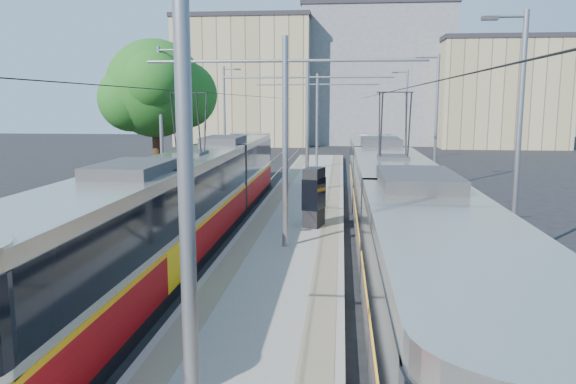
# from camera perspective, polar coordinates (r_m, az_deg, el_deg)

# --- Properties ---
(ground) EXTENTS (160.00, 160.00, 0.00)m
(ground) POSITION_cam_1_polar(r_m,az_deg,el_deg) (11.91, -4.30, -16.62)
(ground) COLOR black
(ground) RESTS_ON ground
(platform) EXTENTS (4.00, 50.00, 0.30)m
(platform) POSITION_cam_1_polar(r_m,az_deg,el_deg) (28.08, 1.56, -1.21)
(platform) COLOR gray
(platform) RESTS_ON ground
(tactile_strip_left) EXTENTS (0.70, 50.00, 0.01)m
(tactile_strip_left) POSITION_cam_1_polar(r_m,az_deg,el_deg) (28.19, -1.38, -0.85)
(tactile_strip_left) COLOR gray
(tactile_strip_left) RESTS_ON platform
(tactile_strip_right) EXTENTS (0.70, 50.00, 0.01)m
(tactile_strip_right) POSITION_cam_1_polar(r_m,az_deg,el_deg) (28.00, 4.52, -0.94)
(tactile_strip_right) COLOR gray
(tactile_strip_right) RESTS_ON platform
(rails) EXTENTS (8.71, 70.00, 0.03)m
(rails) POSITION_cam_1_polar(r_m,az_deg,el_deg) (28.11, 1.56, -1.48)
(rails) COLOR gray
(rails) RESTS_ON ground
(tram_left) EXTENTS (2.43, 28.82, 5.50)m
(tram_left) POSITION_cam_1_polar(r_m,az_deg,el_deg) (20.98, -9.73, -0.53)
(tram_left) COLOR black
(tram_left) RESTS_ON ground
(tram_right) EXTENTS (2.43, 31.24, 5.50)m
(tram_right) POSITION_cam_1_polar(r_m,az_deg,el_deg) (19.40, 10.50, -0.88)
(tram_right) COLOR black
(tram_right) RESTS_ON ground
(catenary) EXTENTS (9.20, 70.00, 7.00)m
(catenary) POSITION_cam_1_polar(r_m,az_deg,el_deg) (24.80, 1.15, 7.60)
(catenary) COLOR gray
(catenary) RESTS_ON platform
(street_lamps) EXTENTS (15.18, 38.22, 8.00)m
(street_lamps) POSITION_cam_1_polar(r_m,az_deg,el_deg) (31.64, 2.09, 7.30)
(street_lamps) COLOR gray
(street_lamps) RESTS_ON ground
(shelter) EXTENTS (0.92, 1.20, 2.33)m
(shelter) POSITION_cam_1_polar(r_m,az_deg,el_deg) (22.13, 2.65, -0.39)
(shelter) COLOR black
(shelter) RESTS_ON platform
(tree) EXTENTS (5.93, 5.48, 8.61)m
(tree) POSITION_cam_1_polar(r_m,az_deg,el_deg) (32.37, -12.63, 10.03)
(tree) COLOR #382314
(tree) RESTS_ON ground
(building_left) EXTENTS (16.32, 12.24, 15.34)m
(building_left) POSITION_cam_1_polar(r_m,az_deg,el_deg) (71.60, -4.16, 11.06)
(building_left) COLOR tan
(building_left) RESTS_ON ground
(building_centre) EXTENTS (18.36, 14.28, 16.98)m
(building_centre) POSITION_cam_1_polar(r_m,az_deg,el_deg) (74.76, 8.81, 11.53)
(building_centre) COLOR gray
(building_centre) RESTS_ON ground
(building_right) EXTENTS (14.28, 10.20, 12.51)m
(building_right) POSITION_cam_1_polar(r_m,az_deg,el_deg) (70.93, 20.56, 9.40)
(building_right) COLOR tan
(building_right) RESTS_ON ground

